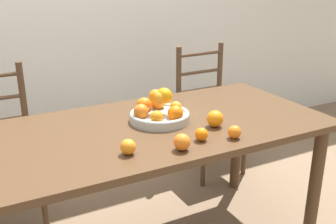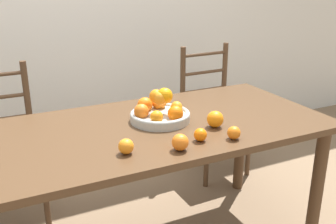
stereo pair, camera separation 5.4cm
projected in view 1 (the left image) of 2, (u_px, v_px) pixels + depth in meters
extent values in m
cube|color=#4C331E|center=(137.00, 131.00, 1.95)|extent=(1.98, 0.87, 0.03)
cylinder|color=#4C331E|center=(315.00, 187.00, 2.18)|extent=(0.07, 0.07, 0.72)
cylinder|color=#4C331E|center=(237.00, 141.00, 2.77)|extent=(0.07, 0.07, 0.72)
cylinder|color=#B2B7B2|center=(160.00, 117.00, 2.03)|extent=(0.31, 0.31, 0.04)
torus|color=#B2B7B2|center=(160.00, 114.00, 2.02)|extent=(0.31, 0.31, 0.02)
sphere|color=orange|center=(176.00, 107.00, 2.07)|extent=(0.06, 0.06, 0.06)
sphere|color=orange|center=(158.00, 102.00, 2.11)|extent=(0.08, 0.08, 0.08)
sphere|color=orange|center=(144.00, 105.00, 2.07)|extent=(0.08, 0.08, 0.08)
sphere|color=orange|center=(141.00, 112.00, 1.98)|extent=(0.08, 0.08, 0.08)
sphere|color=orange|center=(157.00, 117.00, 1.92)|extent=(0.06, 0.06, 0.06)
sphere|color=orange|center=(175.00, 113.00, 1.96)|extent=(0.08, 0.08, 0.08)
sphere|color=orange|center=(164.00, 96.00, 2.00)|extent=(0.08, 0.08, 0.08)
sphere|color=orange|center=(156.00, 96.00, 2.01)|extent=(0.07, 0.07, 0.07)
sphere|color=orange|center=(160.00, 98.00, 1.99)|extent=(0.07, 0.07, 0.07)
sphere|color=orange|center=(182.00, 142.00, 1.69)|extent=(0.07, 0.07, 0.07)
sphere|color=orange|center=(201.00, 134.00, 1.79)|extent=(0.06, 0.06, 0.06)
sphere|color=orange|center=(215.00, 119.00, 1.95)|extent=(0.08, 0.08, 0.08)
sphere|color=orange|center=(128.00, 147.00, 1.65)|extent=(0.07, 0.07, 0.07)
sphere|color=orange|center=(234.00, 132.00, 1.81)|extent=(0.06, 0.06, 0.06)
cylinder|color=#513823|center=(43.00, 196.00, 2.34)|extent=(0.04, 0.04, 0.46)
cylinder|color=#513823|center=(28.00, 135.00, 2.55)|extent=(0.04, 0.04, 0.97)
cube|color=#513823|center=(0.00, 152.00, 2.32)|extent=(0.42, 0.40, 0.04)
cylinder|color=#513823|center=(203.00, 157.00, 2.82)|extent=(0.04, 0.04, 0.46)
cylinder|color=#513823|center=(245.00, 146.00, 3.00)|extent=(0.04, 0.04, 0.46)
cylinder|color=#513823|center=(178.00, 109.00, 3.04)|extent=(0.04, 0.04, 0.97)
cylinder|color=#513823|center=(218.00, 102.00, 3.21)|extent=(0.04, 0.04, 0.97)
cube|color=#513823|center=(212.00, 112.00, 2.98)|extent=(0.43, 0.41, 0.04)
cylinder|color=#513823|center=(199.00, 90.00, 3.08)|extent=(0.38, 0.03, 0.02)
cylinder|color=#513823|center=(200.00, 72.00, 3.03)|extent=(0.38, 0.03, 0.02)
cylinder|color=#513823|center=(200.00, 54.00, 2.98)|extent=(0.38, 0.03, 0.02)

